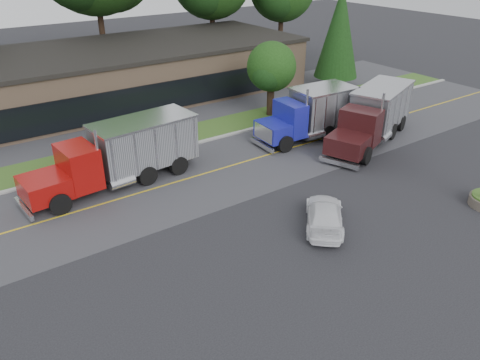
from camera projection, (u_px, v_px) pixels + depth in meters
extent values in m
plane|color=#2F2F33|center=(302.00, 251.00, 20.57)|extent=(140.00, 140.00, 0.00)
cube|color=#4D4D51|center=(198.00, 176.00, 27.13)|extent=(60.00, 8.00, 0.02)
cube|color=gold|center=(198.00, 176.00, 27.13)|extent=(60.00, 0.12, 0.01)
cube|color=#9E9E99|center=(165.00, 152.00, 30.20)|extent=(60.00, 0.30, 0.12)
cube|color=#36581E|center=(153.00, 143.00, 31.51)|extent=(60.00, 3.40, 0.03)
cube|color=#4D4D51|center=(124.00, 122.00, 35.16)|extent=(60.00, 7.00, 0.02)
cube|color=#A07E62|center=(116.00, 75.00, 39.63)|extent=(32.00, 12.00, 4.00)
cylinder|color=#382619|center=(104.00, 44.00, 46.03)|extent=(0.56, 0.56, 6.00)
cylinder|color=#382619|center=(213.00, 39.00, 51.68)|extent=(0.56, 0.56, 4.72)
cylinder|color=#382619|center=(280.00, 38.00, 54.45)|extent=(0.56, 0.56, 4.00)
cylinder|color=#382619|center=(335.00, 80.00, 43.62)|extent=(0.44, 0.44, 1.00)
cone|color=black|center=(339.00, 31.00, 41.59)|extent=(3.96, 3.96, 8.09)
cylinder|color=#382619|center=(270.00, 102.00, 36.12)|extent=(0.56, 0.56, 2.03)
sphere|color=#17380F|center=(271.00, 67.00, 34.86)|extent=(3.71, 3.71, 3.71)
sphere|color=#17380F|center=(275.00, 70.00, 35.76)|extent=(2.78, 2.78, 2.78)
sphere|color=black|center=(268.00, 73.00, 34.47)|extent=(2.55, 2.55, 2.55)
cube|color=black|center=(121.00, 174.00, 26.10)|extent=(9.47, 1.80, 0.28)
cube|color=#990D0A|center=(46.00, 187.00, 23.52)|extent=(2.44, 2.48, 1.10)
cube|color=#990D0A|center=(79.00, 166.00, 24.29)|extent=(1.84, 2.53, 2.20)
cube|color=black|center=(64.00, 163.00, 23.70)|extent=(0.24, 2.10, 0.90)
cube|color=silver|center=(145.00, 142.00, 26.36)|extent=(5.82, 2.97, 2.50)
cube|color=silver|center=(142.00, 121.00, 25.77)|extent=(5.98, 3.14, 0.12)
cylinder|color=black|center=(44.00, 187.00, 24.67)|extent=(1.13, 0.44, 1.10)
cylinder|color=black|center=(60.00, 204.00, 23.10)|extent=(1.13, 0.44, 1.10)
cylinder|color=black|center=(143.00, 157.00, 28.05)|extent=(1.13, 0.44, 1.10)
cylinder|color=black|center=(163.00, 170.00, 26.47)|extent=(1.13, 0.44, 1.10)
cube|color=black|center=(308.00, 130.00, 32.08)|extent=(6.80, 1.35, 0.28)
cube|color=#1C1F9E|center=(273.00, 131.00, 30.44)|extent=(1.73, 2.38, 1.10)
cube|color=#1C1F9E|center=(290.00, 118.00, 30.79)|extent=(1.30, 2.46, 2.20)
cube|color=black|center=(284.00, 114.00, 30.37)|extent=(0.17, 2.10, 0.90)
cube|color=silver|center=(323.00, 107.00, 31.96)|extent=(4.17, 2.70, 2.50)
cube|color=silver|center=(324.00, 88.00, 31.37)|extent=(4.32, 2.86, 0.12)
cylinder|color=black|center=(265.00, 133.00, 31.63)|extent=(1.12, 0.41, 1.10)
cylinder|color=black|center=(285.00, 144.00, 29.90)|extent=(1.12, 0.41, 1.10)
cylinder|color=black|center=(314.00, 121.00, 33.64)|extent=(1.12, 0.41, 1.10)
cylinder|color=black|center=(335.00, 131.00, 31.90)|extent=(1.12, 0.41, 1.10)
cube|color=black|center=(370.00, 132.00, 31.67)|extent=(9.00, 4.26, 0.28)
cube|color=#341112|center=(348.00, 144.00, 28.45)|extent=(2.89, 2.94, 1.10)
cube|color=#341112|center=(360.00, 126.00, 29.51)|extent=(2.36, 2.82, 2.20)
cube|color=black|center=(357.00, 123.00, 28.81)|extent=(0.81, 1.98, 0.90)
cube|color=silver|center=(381.00, 106.00, 32.19)|extent=(6.06, 4.32, 2.50)
cube|color=silver|center=(384.00, 87.00, 31.59)|extent=(6.26, 4.51, 0.12)
cylinder|color=black|center=(331.00, 147.00, 29.43)|extent=(1.15, 0.72, 1.10)
cylinder|color=black|center=(366.00, 156.00, 28.28)|extent=(1.15, 0.72, 1.10)
cylinder|color=black|center=(365.00, 121.00, 33.72)|extent=(1.15, 0.72, 1.10)
cylinder|color=black|center=(396.00, 127.00, 32.57)|extent=(1.15, 0.72, 1.10)
imported|color=white|center=(325.00, 215.00, 22.12)|extent=(4.07, 4.24, 1.21)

